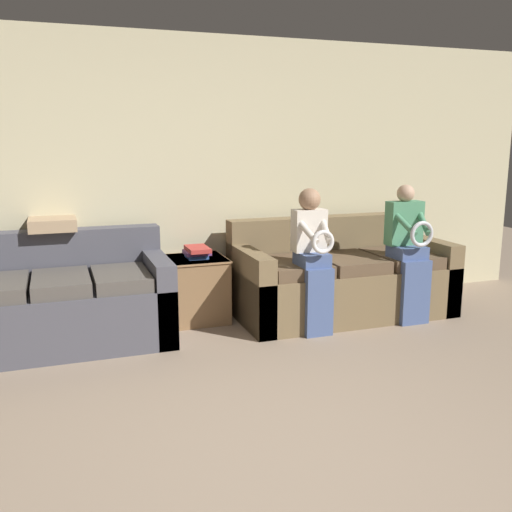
{
  "coord_description": "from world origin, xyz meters",
  "views": [
    {
      "loc": [
        -0.98,
        -2.08,
        1.63
      ],
      "look_at": [
        0.42,
        1.86,
        0.77
      ],
      "focal_mm": 40.0,
      "sensor_mm": 36.0,
      "label": 1
    }
  ],
  "objects_px": {
    "side_shelf": "(197,288)",
    "couch_main": "(341,279)",
    "child_right_seated": "(409,248)",
    "book_stack": "(197,252)",
    "couch_side": "(63,303)",
    "child_left_seated": "(313,253)",
    "throw_pillow": "(53,224)"
  },
  "relations": [
    {
      "from": "child_right_seated",
      "to": "couch_main",
      "type": "bearing_deg",
      "value": 140.88
    },
    {
      "from": "child_left_seated",
      "to": "book_stack",
      "type": "relative_size",
      "value": 4.03
    },
    {
      "from": "child_left_seated",
      "to": "side_shelf",
      "type": "height_order",
      "value": "child_left_seated"
    },
    {
      "from": "child_left_seated",
      "to": "side_shelf",
      "type": "relative_size",
      "value": 2.11
    },
    {
      "from": "child_left_seated",
      "to": "side_shelf",
      "type": "distance_m",
      "value": 1.13
    },
    {
      "from": "child_right_seated",
      "to": "throw_pillow",
      "type": "xyz_separation_m",
      "value": [
        -2.99,
        0.74,
        0.26
      ]
    },
    {
      "from": "couch_main",
      "to": "side_shelf",
      "type": "relative_size",
      "value": 3.43
    },
    {
      "from": "child_left_seated",
      "to": "throw_pillow",
      "type": "bearing_deg",
      "value": 160.14
    },
    {
      "from": "couch_main",
      "to": "throw_pillow",
      "type": "relative_size",
      "value": 5.26
    },
    {
      "from": "couch_side",
      "to": "child_left_seated",
      "type": "distance_m",
      "value": 2.09
    },
    {
      "from": "child_right_seated",
      "to": "book_stack",
      "type": "height_order",
      "value": "child_right_seated"
    },
    {
      "from": "couch_main",
      "to": "child_left_seated",
      "type": "distance_m",
      "value": 0.7
    },
    {
      "from": "child_left_seated",
      "to": "throw_pillow",
      "type": "xyz_separation_m",
      "value": [
        -2.05,
        0.74,
        0.24
      ]
    },
    {
      "from": "couch_side",
      "to": "child_right_seated",
      "type": "height_order",
      "value": "child_right_seated"
    },
    {
      "from": "book_stack",
      "to": "throw_pillow",
      "type": "height_order",
      "value": "throw_pillow"
    },
    {
      "from": "side_shelf",
      "to": "book_stack",
      "type": "distance_m",
      "value": 0.34
    },
    {
      "from": "couch_main",
      "to": "book_stack",
      "type": "height_order",
      "value": "couch_main"
    },
    {
      "from": "couch_main",
      "to": "couch_side",
      "type": "height_order",
      "value": "couch_main"
    },
    {
      "from": "couch_main",
      "to": "child_right_seated",
      "type": "bearing_deg",
      "value": -39.12
    },
    {
      "from": "couch_main",
      "to": "child_left_seated",
      "type": "relative_size",
      "value": 1.63
    },
    {
      "from": "book_stack",
      "to": "throw_pillow",
      "type": "xyz_separation_m",
      "value": [
        -1.2,
        0.11,
        0.3
      ]
    },
    {
      "from": "child_left_seated",
      "to": "child_right_seated",
      "type": "bearing_deg",
      "value": -0.27
    },
    {
      "from": "side_shelf",
      "to": "couch_main",
      "type": "bearing_deg",
      "value": -10.89
    },
    {
      "from": "child_right_seated",
      "to": "throw_pillow",
      "type": "bearing_deg",
      "value": 166.02
    },
    {
      "from": "couch_main",
      "to": "book_stack",
      "type": "bearing_deg",
      "value": 169.15
    },
    {
      "from": "child_left_seated",
      "to": "throw_pillow",
      "type": "height_order",
      "value": "child_left_seated"
    },
    {
      "from": "side_shelf",
      "to": "book_stack",
      "type": "height_order",
      "value": "book_stack"
    },
    {
      "from": "child_right_seated",
      "to": "side_shelf",
      "type": "relative_size",
      "value": 2.12
    },
    {
      "from": "couch_side",
      "to": "child_right_seated",
      "type": "bearing_deg",
      "value": -8.08
    },
    {
      "from": "child_right_seated",
      "to": "side_shelf",
      "type": "bearing_deg",
      "value": 160.44
    },
    {
      "from": "couch_main",
      "to": "child_right_seated",
      "type": "height_order",
      "value": "child_right_seated"
    },
    {
      "from": "couch_side",
      "to": "book_stack",
      "type": "xyz_separation_m",
      "value": [
        1.17,
        0.22,
        0.3
      ]
    }
  ]
}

